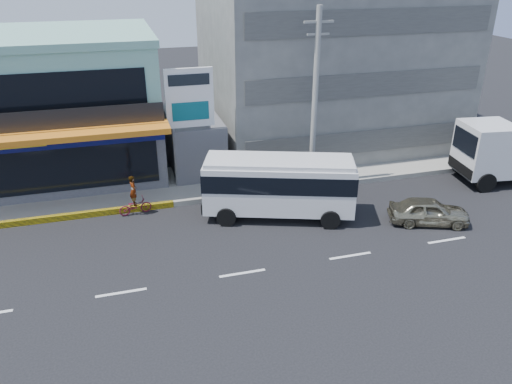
% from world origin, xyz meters
% --- Properties ---
extents(ground, '(120.00, 120.00, 0.00)m').
position_xyz_m(ground, '(0.00, 0.00, 0.00)').
color(ground, black).
rests_on(ground, ground).
extents(sidewalk, '(70.00, 5.00, 0.30)m').
position_xyz_m(sidewalk, '(5.00, 9.50, 0.15)').
color(sidewalk, gray).
rests_on(sidewalk, ground).
extents(shop_building, '(12.40, 11.70, 8.00)m').
position_xyz_m(shop_building, '(-8.00, 13.95, 4.00)').
color(shop_building, '#47474C').
rests_on(shop_building, ground).
extents(concrete_building, '(16.00, 12.00, 14.00)m').
position_xyz_m(concrete_building, '(10.00, 15.00, 7.00)').
color(concrete_building, gray).
rests_on(concrete_building, ground).
extents(gap_structure, '(3.00, 6.00, 3.50)m').
position_xyz_m(gap_structure, '(0.00, 12.00, 1.75)').
color(gap_structure, '#47474C').
rests_on(gap_structure, ground).
extents(satellite_dish, '(1.50, 1.50, 0.15)m').
position_xyz_m(satellite_dish, '(0.00, 11.00, 3.58)').
color(satellite_dish, slate).
rests_on(satellite_dish, gap_structure).
extents(billboard, '(2.60, 0.18, 6.90)m').
position_xyz_m(billboard, '(-0.50, 9.20, 4.93)').
color(billboard, gray).
rests_on(billboard, ground).
extents(utility_pole_near, '(1.60, 0.30, 10.00)m').
position_xyz_m(utility_pole_near, '(6.00, 7.40, 5.15)').
color(utility_pole_near, '#999993').
rests_on(utility_pole_near, ground).
extents(minibus, '(7.91, 4.74, 3.15)m').
position_xyz_m(minibus, '(3.09, 4.54, 1.88)').
color(minibus, silver).
rests_on(minibus, ground).
extents(sedan, '(4.22, 2.82, 1.33)m').
position_xyz_m(sedan, '(10.08, 1.75, 0.67)').
color(sedan, tan).
rests_on(sedan, ground).
extents(motorcycle_rider, '(1.75, 0.85, 2.15)m').
position_xyz_m(motorcycle_rider, '(-4.00, 6.80, 0.71)').
color(motorcycle_rider, maroon).
rests_on(motorcycle_rider, ground).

